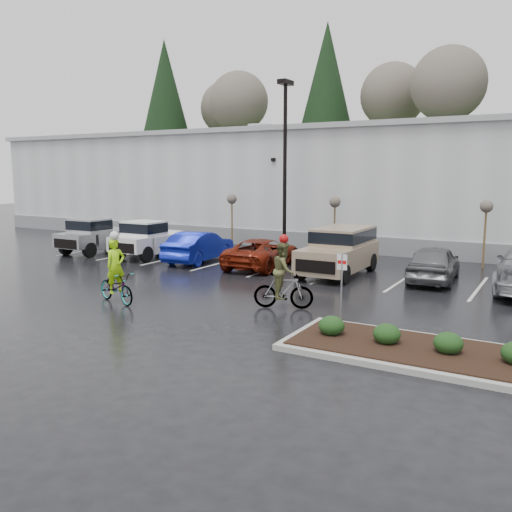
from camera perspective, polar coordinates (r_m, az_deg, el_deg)
The scene contains 21 objects.
ground at distance 17.50m, azimuth -3.12°, elevation -6.02°, with size 120.00×120.00×0.00m, color black.
warehouse at distance 37.34m, azimuth 15.63°, elevation 7.24°, with size 60.50×15.50×7.20m.
wooded_ridge at distance 59.91m, azimuth 21.10°, elevation 6.85°, with size 80.00×25.00×6.00m, color #203D19.
lamppost at distance 29.35m, azimuth 3.07°, elevation 11.18°, with size 0.50×1.00×9.22m.
sapling_west at distance 32.22m, azimuth -2.56°, elevation 5.71°, with size 0.60×0.60×3.20m.
sapling_mid at distance 29.27m, azimuth 8.31°, elevation 5.31°, with size 0.60×0.60×3.20m.
sapling_east at distance 27.43m, azimuth 23.08°, elevation 4.47°, with size 0.60×0.60×3.20m.
curb_island at distance 14.08m, azimuth 19.51°, elevation -9.95°, with size 8.00×3.00×0.15m, color gray.
mulch_bed at distance 14.05m, azimuth 19.53°, elevation -9.58°, with size 7.60×2.60×0.04m, color black.
shrub_a at distance 14.75m, azimuth 7.96°, elevation -7.28°, with size 0.70×0.70×0.52m, color black.
shrub_b at distance 14.29m, azimuth 13.61°, elevation -7.98°, with size 0.70×0.70×0.52m, color black.
shrub_c at distance 13.98m, azimuth 19.58°, elevation -8.63°, with size 0.70×0.70×0.52m, color black.
fire_lane_sign at distance 15.67m, azimuth 9.00°, elevation -2.60°, with size 0.30×0.05×2.20m.
pickup_silver at distance 31.76m, azimuth -15.92°, elevation 2.17°, with size 2.10×5.20×1.96m, color #A0A2A7, non-canonical shape.
pickup_white at distance 29.56m, azimuth -10.54°, elevation 1.89°, with size 2.10×5.20×1.96m, color white, non-canonical shape.
car_blue at distance 27.40m, azimuth -6.00°, elevation 1.01°, with size 1.63×4.69×1.54m, color #0D1A97.
car_red at distance 25.63m, azimuth 0.65°, elevation 0.33°, with size 2.29×4.97×1.38m, color maroon.
suv_tan at distance 23.97m, azimuth 8.66°, elevation 0.46°, with size 2.20×5.10×2.06m, color gray, non-canonical shape.
car_grey at distance 23.49m, azimuth 18.20°, elevation -0.72°, with size 1.80×4.48×1.53m, color #5C5E61.
cyclist_hivis at distance 19.31m, azimuth -14.50°, elevation -2.56°, with size 2.17×1.25×2.49m.
cyclist_olive at distance 17.91m, azimuth 2.91°, elevation -2.74°, with size 1.98×1.20×2.48m.
Camera 1 is at (9.21, -14.18, 4.49)m, focal length 38.00 mm.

